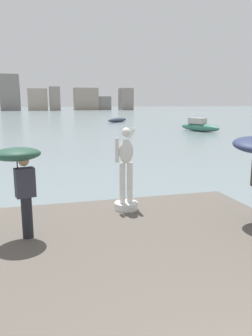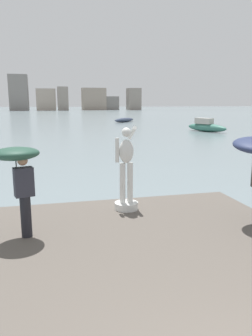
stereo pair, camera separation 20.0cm
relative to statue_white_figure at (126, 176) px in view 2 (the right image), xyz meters
name	(u,v)px [view 2 (the right image)]	position (x,y,z in m)	size (l,w,h in m)	color
ground_plane	(63,128)	(-0.06, 33.24, -1.30)	(400.00, 400.00, 0.00)	slate
pier	(198,324)	(-0.06, -4.41, -1.10)	(6.66, 10.70, 0.40)	#564F47
statue_white_figure	(126,176)	(0.00, 0.00, 0.00)	(0.62, 0.87, 2.18)	silver
onlooker_left	(18,166)	(-2.54, -1.25, 0.61)	(1.17, 1.17, 1.92)	black
boat_mid	(206,126)	(15.07, 24.89, -0.74)	(2.91, 5.42, 1.46)	#336B5B
boat_far	(124,120)	(10.34, 44.10, -0.96)	(4.53, 4.28, 0.68)	#2D384C
distant_skyline	(46,98)	(-1.75, 128.84, 3.48)	(70.92, 12.70, 13.67)	gray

